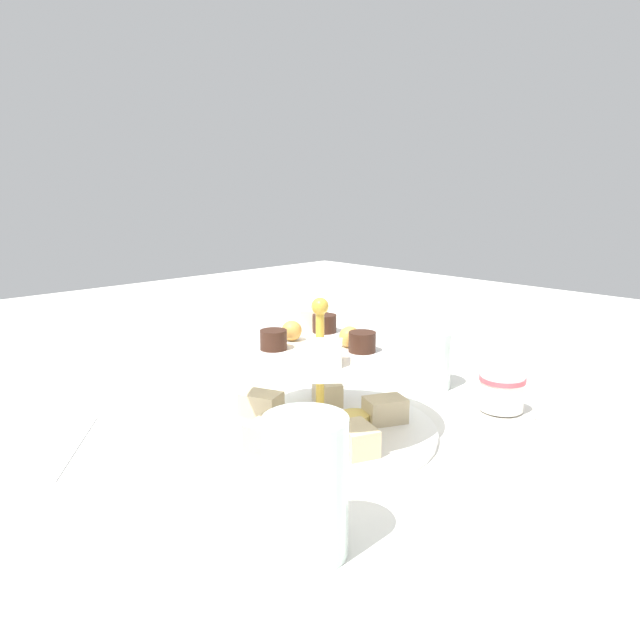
# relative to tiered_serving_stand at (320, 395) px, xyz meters

# --- Properties ---
(ground_plane) EXTENTS (2.40, 2.40, 0.00)m
(ground_plane) POSITION_rel_tiered_serving_stand_xyz_m (-0.00, 0.00, -0.05)
(ground_plane) COLOR silver
(tiered_serving_stand) EXTENTS (0.28, 0.28, 0.17)m
(tiered_serving_stand) POSITION_rel_tiered_serving_stand_xyz_m (0.00, 0.00, 0.00)
(tiered_serving_stand) COLOR white
(tiered_serving_stand) RESTS_ON ground_plane
(water_glass_tall_right) EXTENTS (0.07, 0.07, 0.12)m
(water_glass_tall_right) POSITION_rel_tiered_serving_stand_xyz_m (-0.17, -0.16, 0.01)
(water_glass_tall_right) COLOR silver
(water_glass_tall_right) RESTS_ON ground_plane
(water_glass_short_left) EXTENTS (0.06, 0.06, 0.08)m
(water_glass_short_left) POSITION_rel_tiered_serving_stand_xyz_m (0.23, 0.01, -0.01)
(water_glass_short_left) COLOR silver
(water_glass_short_left) RESTS_ON ground_plane
(teacup_with_saucer) EXTENTS (0.09, 0.09, 0.05)m
(teacup_with_saucer) POSITION_rel_tiered_serving_stand_xyz_m (0.22, -0.12, -0.02)
(teacup_with_saucer) COLOR white
(teacup_with_saucer) RESTS_ON ground_plane
(butter_knife_left) EXTENTS (0.11, 0.14, 0.00)m
(butter_knife_left) POSITION_rel_tiered_serving_stand_xyz_m (-0.23, 0.17, -0.05)
(butter_knife_left) COLOR silver
(butter_knife_left) RESTS_ON ground_plane
(butter_knife_right) EXTENTS (0.17, 0.03, 0.00)m
(butter_knife_right) POSITION_rel_tiered_serving_stand_xyz_m (0.08, -0.27, -0.05)
(butter_knife_right) COLOR silver
(butter_knife_right) RESTS_ON ground_plane
(water_glass_mid_back) EXTENTS (0.06, 0.06, 0.08)m
(water_glass_mid_back) POSITION_rel_tiered_serving_stand_xyz_m (0.10, 0.18, -0.01)
(water_glass_mid_back) COLOR silver
(water_glass_mid_back) RESTS_ON ground_plane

